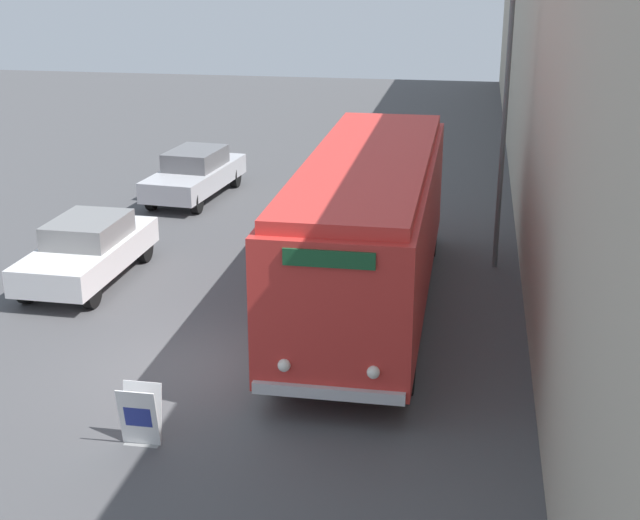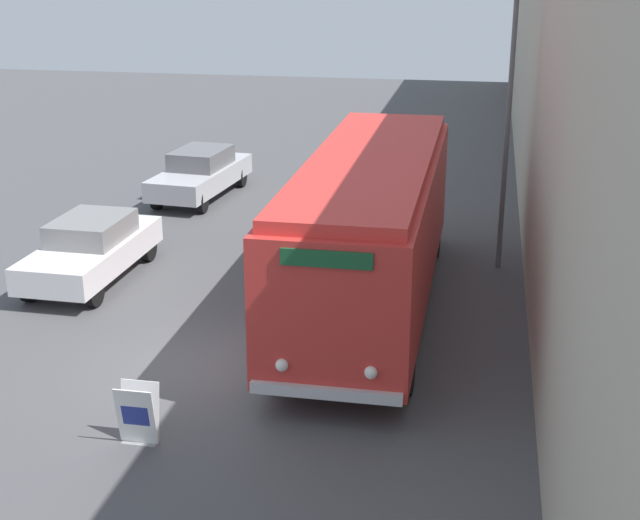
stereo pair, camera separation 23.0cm
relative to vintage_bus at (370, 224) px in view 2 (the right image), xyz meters
name	(u,v)px [view 2 (the right image)]	position (x,y,z in m)	size (l,w,h in m)	color
ground_plane	(187,367)	(-3.00, -3.58, -1.95)	(80.00, 80.00, 0.00)	#4C4C4F
building_wall_right	(538,79)	(3.61, 6.42, 2.32)	(0.30, 60.00, 8.53)	#B2A893
vintage_bus	(370,224)	(0.00, 0.00, 0.00)	(2.70, 10.61, 3.46)	black
sign_board	(138,415)	(-2.87, -6.33, -1.45)	(0.64, 0.38, 1.03)	gray
streetlamp	(510,92)	(2.83, 3.28, 2.42)	(0.36, 0.36, 6.80)	#595E60
parked_car_near	(91,248)	(-6.77, 0.59, -1.16)	(1.91, 4.59, 1.52)	black
parked_car_mid	(201,173)	(-6.53, 8.27, -1.15)	(2.20, 4.82, 1.55)	black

